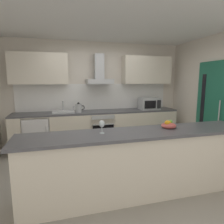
{
  "coord_description": "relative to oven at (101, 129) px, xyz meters",
  "views": [
    {
      "loc": [
        -0.91,
        -3.2,
        1.65
      ],
      "look_at": [
        0.05,
        0.34,
        1.05
      ],
      "focal_mm": 31.24,
      "sensor_mm": 36.0,
      "label": 1
    }
  ],
  "objects": [
    {
      "name": "microwave",
      "position": [
        1.28,
        -0.03,
        0.59
      ],
      "size": [
        0.5,
        0.38,
        0.3
      ],
      "color": "#B7BABC",
      "rests_on": "counter_back"
    },
    {
      "name": "sink",
      "position": [
        -0.89,
        0.01,
        0.47
      ],
      "size": [
        0.5,
        0.4,
        0.26
      ],
      "color": "silver",
      "rests_on": "counter_back"
    },
    {
      "name": "refrigerator",
      "position": [
        -1.49,
        -0.0,
        -0.03
      ],
      "size": [
        0.58,
        0.6,
        0.85
      ],
      "color": "white",
      "rests_on": "ground"
    },
    {
      "name": "wall_back",
      "position": [
        -0.05,
        0.41,
        0.84
      ],
      "size": [
        5.54,
        0.12,
        2.6
      ],
      "primitive_type": "cube",
      "color": "silver",
      "rests_on": "ground"
    },
    {
      "name": "range_hood",
      "position": [
        0.0,
        0.13,
        1.33
      ],
      "size": [
        0.62,
        0.45,
        0.72
      ],
      "color": "#B7BABC"
    },
    {
      "name": "backsplash_tile",
      "position": [
        -0.05,
        0.33,
        0.77
      ],
      "size": [
        3.86,
        0.02,
        0.66
      ],
      "primitive_type": "cube",
      "color": "white"
    },
    {
      "name": "counter_back",
      "position": [
        -0.05,
        0.03,
        -0.01
      ],
      "size": [
        4.0,
        0.6,
        0.9
      ],
      "color": "beige",
      "rests_on": "ground"
    },
    {
      "name": "side_door",
      "position": [
        2.2,
        -1.15,
        0.57
      ],
      "size": [
        0.08,
        0.85,
        2.05
      ],
      "color": "#1E664C",
      "rests_on": "ground"
    },
    {
      "name": "counter_island",
      "position": [
        0.11,
        -2.19,
        0.02
      ],
      "size": [
        3.35,
        0.64,
        0.94
      ],
      "color": "beige",
      "rests_on": "ground"
    },
    {
      "name": "ceiling",
      "position": [
        -0.05,
        -1.42,
        2.15
      ],
      "size": [
        5.54,
        4.54,
        0.02
      ],
      "primitive_type": "cube",
      "color": "white"
    },
    {
      "name": "oven",
      "position": [
        0.0,
        0.0,
        0.0
      ],
      "size": [
        0.6,
        0.62,
        0.8
      ],
      "color": "slate",
      "rests_on": "ground"
    },
    {
      "name": "ground",
      "position": [
        -0.05,
        -1.42,
        -0.47
      ],
      "size": [
        5.54,
        4.54,
        0.02
      ],
      "primitive_type": "cube",
      "color": "gray"
    },
    {
      "name": "upper_cabinets",
      "position": [
        -0.05,
        0.18,
        1.45
      ],
      "size": [
        3.95,
        0.32,
        0.7
      ],
      "color": "beige"
    },
    {
      "name": "wine_glass",
      "position": [
        -0.43,
        -2.14,
        0.61
      ],
      "size": [
        0.08,
        0.08,
        0.18
      ],
      "color": "silver",
      "rests_on": "counter_island"
    },
    {
      "name": "kettle",
      "position": [
        -0.54,
        -0.03,
        0.55
      ],
      "size": [
        0.29,
        0.15,
        0.24
      ],
      "color": "#B7BABC",
      "rests_on": "counter_back"
    },
    {
      "name": "fruit_bowl",
      "position": [
        0.59,
        -2.11,
        0.53
      ],
      "size": [
        0.22,
        0.22,
        0.13
      ],
      "color": "#B24C47",
      "rests_on": "counter_island"
    }
  ]
}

